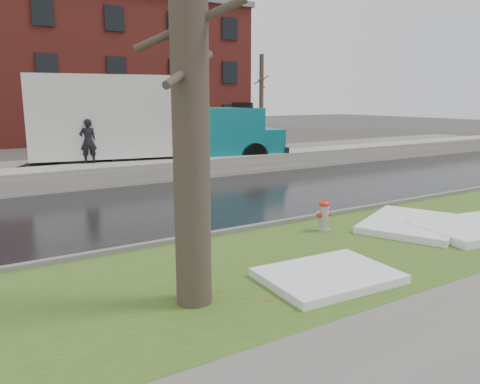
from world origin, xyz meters
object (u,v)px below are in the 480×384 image
fire_hydrant (324,214)px  tree (190,74)px  box_truck (144,123)px  worker (88,141)px

fire_hydrant → tree: tree is taller
tree → box_truck: 12.84m
tree → worker: size_ratio=4.17×
tree → worker: tree is taller
tree → worker: 11.41m
box_truck → worker: box_truck is taller
fire_hydrant → tree: 5.52m
fire_hydrant → tree: (-4.26, -1.88, 2.96)m
fire_hydrant → box_truck: size_ratio=0.06×
tree → box_truck: tree is taller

